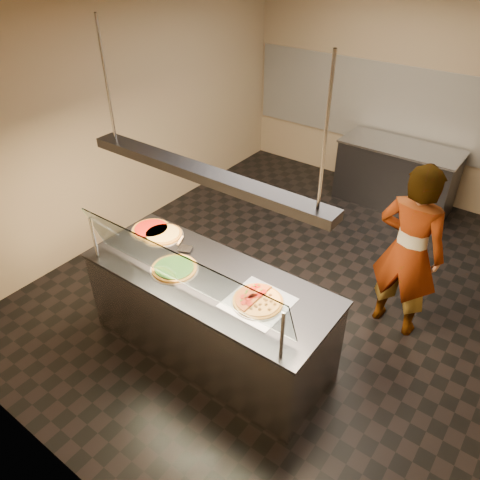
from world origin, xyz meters
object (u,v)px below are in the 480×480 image
Objects in this scene: perforated_tray at (258,302)px; half_pizza_pepperoni at (248,295)px; half_pizza_sausage at (268,305)px; pizza_tomato at (151,229)px; pizza_spatula at (182,244)px; worker at (409,252)px; sneeze_guard at (180,269)px; pizza_cheese at (163,234)px; serving_counter at (210,314)px; heat_lamp_housing at (203,174)px; prep_table at (396,175)px; pizza_spinach at (175,268)px.

half_pizza_pepperoni is at bearing 179.79° from perforated_tray.
half_pizza_sausage reaches higher than pizza_tomato.
pizza_tomato is 1.69× the size of pizza_spatula.
half_pizza_sausage is 1.61m from worker.
pizza_cheese is at bearing 143.88° from sneeze_guard.
half_pizza_pepperoni is (0.46, -0.02, 0.50)m from serving_counter.
serving_counter is at bearing 0.00° from heat_lamp_housing.
sneeze_guard is 1.28× the size of prep_table.
pizza_spatula is at bearing -102.66° from prep_table.
heat_lamp_housing is (0.00, 0.34, 0.72)m from sneeze_guard.
perforated_tray is 1.22× the size of pizza_cheese.
half_pizza_sausage is 1.19m from pizza_spatula.
pizza_tomato is 0.25× the size of prep_table.
half_pizza_sausage is 1.64m from pizza_tomato.
pizza_spatula is at bearing 38.01° from worker.
pizza_spinach is at bearing -173.94° from half_pizza_pepperoni.
prep_table is 0.90× the size of worker.
sneeze_guard is at bearing -150.26° from perforated_tray.
pizza_tomato is (-0.16, 0.00, -0.00)m from pizza_cheese.
serving_counter is 1.10m from pizza_tomato.
serving_counter is 1.28× the size of worker.
pizza_cheese is 1.01× the size of pizza_tomato.
pizza_cheese reaches higher than perforated_tray.
prep_table is at bearing 94.90° from half_pizza_sausage.
pizza_tomato is 2.57m from worker.
half_pizza_sausage is 3.98m from prep_table.
pizza_cheese is 0.18× the size of heat_lamp_housing.
sneeze_guard reaches higher than prep_table.
perforated_tray is 1.16m from heat_lamp_housing.
sneeze_guard is 0.93× the size of heat_lamp_housing.
heat_lamp_housing is at bearing 177.64° from perforated_tray.
sneeze_guard reaches higher than serving_counter.
pizza_spinach is 0.73m from pizza_tomato.
perforated_tray is at bearing -12.60° from pizza_spatula.
half_pizza_pepperoni is 0.20m from half_pizza_sausage.
heat_lamp_housing reaches higher than half_pizza_sausage.
half_pizza_sausage is (0.20, -0.00, -0.01)m from half_pizza_pepperoni.
heat_lamp_housing is (0.31, 0.10, 1.00)m from pizza_spinach.
serving_counter is at bearing 90.00° from sneeze_guard.
half_pizza_sausage is at bearing -0.67° from perforated_tray.
worker is (1.31, 1.79, -0.30)m from sneeze_guard.
half_pizza_pepperoni is 1.00m from pizza_spatula.
heat_lamp_housing reaches higher than pizza_tomato.
perforated_tray is 1.22× the size of half_pizza_pepperoni.
sneeze_guard is at bearing -47.81° from pizza_spatula.
perforated_tray is 0.88m from pizza_spinach.
half_pizza_sausage is at bearing -11.61° from pizza_spatula.
sneeze_guard is at bearing -37.50° from pizza_spinach.
prep_table is at bearing 70.78° from pizza_tomato.
pizza_spatula reaches higher than pizza_cheese.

